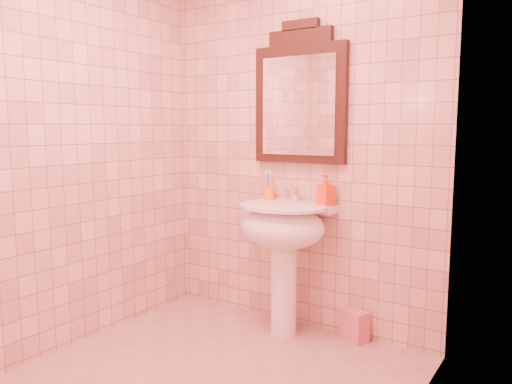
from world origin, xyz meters
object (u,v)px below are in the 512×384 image
Objects in this scene: mirror at (300,98)px; soap_dispenser at (326,190)px; toothbrush_cup at (269,192)px; towel at (355,326)px; pedestal_sink at (283,236)px.

soap_dispenser is at bearing -14.89° from mirror.
towel is (0.64, 0.02, -0.82)m from toothbrush_cup.
pedestal_sink is 4.45× the size of towel.
pedestal_sink reaches higher than towel.
soap_dispenser is (0.23, -0.06, -0.59)m from mirror.
towel is (0.21, 0.03, -0.86)m from soap_dispenser.
soap_dispenser is 1.00× the size of towel.
mirror reaches higher than towel.
toothbrush_cup is (-0.20, 0.15, 0.25)m from pedestal_sink.
pedestal_sink is at bearing -158.81° from towel.
toothbrush_cup is 0.92× the size of soap_dispenser.
toothbrush_cup is (-0.20, -0.05, -0.63)m from mirror.
pedestal_sink is 0.40m from soap_dispenser.
toothbrush_cup reaches higher than pedestal_sink.
pedestal_sink is 0.94× the size of mirror.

